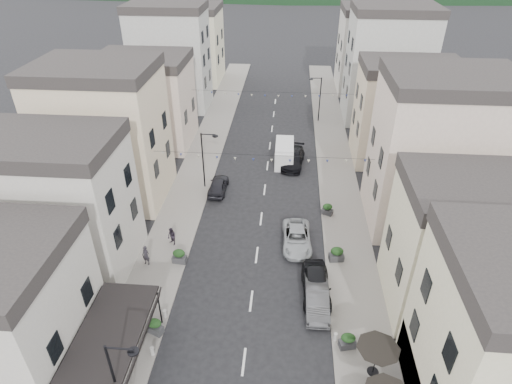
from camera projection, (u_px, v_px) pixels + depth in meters
sidewalk_left at (202, 159)px, 48.66m from camera, size 4.00×76.00×0.12m
sidewalk_right at (335, 164)px, 47.64m from camera, size 4.00×76.00×0.12m
boutique_awning at (115, 334)px, 24.30m from camera, size 3.77×7.50×3.28m
buildings_row_left at (150, 88)px, 50.73m from camera, size 10.20×54.16×14.00m
buildings_row_right at (401, 97)px, 47.66m from camera, size 10.20×54.16×14.50m
streetlamp_left_near at (119, 376)px, 21.37m from camera, size 1.70×0.56×6.00m
streetlamp_left_far at (205, 155)px, 41.55m from camera, size 1.70×0.56×6.00m
streetlamp_right_far at (318, 95)px, 55.89m from camera, size 1.70×0.56×6.00m
bollards at (243, 365)px, 25.67m from camera, size 11.66×10.26×0.60m
bunting_near at (262, 159)px, 36.74m from camera, size 19.00×0.28×0.62m
bunting_far at (272, 95)px, 50.19m from camera, size 19.00×0.28×0.62m
parked_car_a at (316, 285)px, 30.70m from camera, size 2.16×5.00×1.68m
parked_car_b at (317, 299)px, 29.70m from camera, size 1.68×4.59×1.50m
parked_car_c at (297, 238)px, 35.45m from camera, size 2.53×5.15×1.41m
parked_car_d at (293, 159)px, 47.12m from camera, size 2.81×5.60×1.56m
parked_car_e at (218, 185)px, 42.49m from camera, size 1.77×4.22×1.43m
delivery_van at (284, 152)px, 47.48m from camera, size 2.01×5.03×2.41m
pedestrian_a at (146, 255)px, 33.21m from camera, size 0.70×0.55×1.69m
pedestrian_b at (172, 237)px, 35.27m from camera, size 0.99×0.96×1.60m
planter_la at (155, 326)px, 27.76m from camera, size 1.21×0.95×1.20m
planter_lb at (179, 256)px, 33.52m from camera, size 1.15×0.70×1.23m
planter_ra at (348, 341)px, 26.81m from camera, size 1.16×0.82×1.17m
planter_rb at (337, 254)px, 33.70m from camera, size 1.23×0.80×1.28m
planter_rc at (327, 209)px, 39.08m from camera, size 1.14×0.92×1.12m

